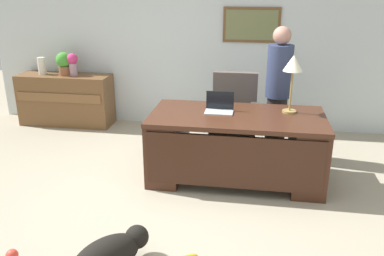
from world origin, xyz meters
TOP-DOWN VIEW (x-y plane):
  - ground_plane at (0.00, 0.00)m, footprint 12.00×12.00m
  - back_wall at (0.00, 2.60)m, footprint 7.00×0.16m
  - desk at (0.59, 0.68)m, footprint 1.97×0.98m
  - credenza at (-2.24, 2.25)m, footprint 1.48×0.50m
  - armchair at (0.51, 1.56)m, footprint 0.60×0.59m
  - person_standing at (1.07, 1.47)m, footprint 0.32×0.32m
  - dog_lying at (-0.29, -1.10)m, footprint 0.60×0.66m
  - laptop at (0.38, 0.80)m, footprint 0.32×0.22m
  - desk_lamp at (1.18, 0.89)m, footprint 0.22×0.22m
  - vase_with_flowers at (-2.07, 2.25)m, footprint 0.17×0.17m
  - vase_empty at (-2.59, 2.25)m, footprint 0.12×0.12m
  - potted_plant at (-2.21, 2.25)m, footprint 0.24×0.24m
  - dog_toy_ball at (-1.15, -1.11)m, footprint 0.10×0.10m

SIDE VIEW (x-z plane):
  - ground_plane at x=0.00m, z-range 0.00..0.00m
  - dog_toy_ball at x=-1.15m, z-range 0.00..0.10m
  - dog_lying at x=-0.29m, z-range 0.01..0.31m
  - credenza at x=-2.24m, z-range 0.00..0.81m
  - desk at x=0.59m, z-range 0.04..0.83m
  - armchair at x=0.51m, z-range -0.05..1.01m
  - laptop at x=0.38m, z-range 0.73..0.96m
  - person_standing at x=1.07m, z-range 0.03..1.73m
  - vase_empty at x=-2.59m, z-range 0.81..1.08m
  - vase_with_flowers at x=-2.07m, z-range 0.84..1.18m
  - potted_plant at x=-2.21m, z-range 0.83..1.19m
  - desk_lamp at x=1.18m, z-range 0.99..1.65m
  - back_wall at x=0.00m, z-range 0.00..2.70m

